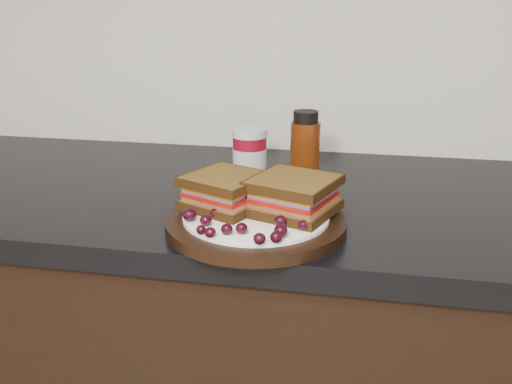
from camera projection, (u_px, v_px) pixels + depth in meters
countertop at (169, 194)px, 1.10m from camera, size 3.98×0.60×0.04m
plate at (256, 223)px, 0.88m from camera, size 0.28×0.28×0.02m
sandwich_left at (226, 191)px, 0.90m from camera, size 0.15×0.15×0.05m
sandwich_right at (293, 195)px, 0.88m from camera, size 0.15×0.15×0.06m
grape_0 at (190, 215)px, 0.85m from camera, size 0.02×0.02×0.02m
grape_1 at (206, 220)px, 0.83m from camera, size 0.02×0.02×0.02m
grape_2 at (201, 230)px, 0.80m from camera, size 0.01×0.01×0.01m
grape_3 at (210, 232)px, 0.79m from camera, size 0.02×0.02×0.01m
grape_4 at (227, 229)px, 0.80m from camera, size 0.02×0.02×0.02m
grape_5 at (242, 228)px, 0.80m from camera, size 0.02×0.02×0.02m
grape_6 at (259, 239)px, 0.77m from camera, size 0.02×0.02×0.02m
grape_7 at (276, 237)px, 0.77m from camera, size 0.02×0.02×0.02m
grape_8 at (281, 231)px, 0.79m from camera, size 0.02×0.02×0.02m
grape_9 at (280, 221)px, 0.83m from camera, size 0.02×0.02×0.02m
grape_10 at (303, 225)px, 0.82m from camera, size 0.02×0.02×0.02m
grape_11 at (304, 219)px, 0.84m from camera, size 0.02×0.02×0.02m
grape_12 at (308, 214)px, 0.86m from camera, size 0.02×0.02×0.02m
grape_13 at (318, 209)px, 0.87m from camera, size 0.02×0.02×0.02m
grape_14 at (299, 206)px, 0.89m from camera, size 0.02×0.02×0.01m
grape_15 at (290, 204)px, 0.89m from camera, size 0.02×0.02×0.02m
grape_16 at (233, 196)px, 0.93m from camera, size 0.02×0.02×0.02m
grape_17 at (220, 199)px, 0.92m from camera, size 0.02×0.02×0.02m
grape_18 at (199, 203)px, 0.90m from camera, size 0.02×0.02×0.02m
grape_19 at (203, 205)px, 0.90m from camera, size 0.02×0.02×0.02m
grape_20 at (215, 213)px, 0.86m from camera, size 0.02×0.02×0.02m
grape_21 at (230, 201)px, 0.91m from camera, size 0.02×0.02×0.02m
grape_22 at (215, 205)px, 0.90m from camera, size 0.02×0.02×0.02m
grape_23 at (201, 203)px, 0.90m from camera, size 0.02×0.02×0.02m
condiment_jar at (250, 154)px, 1.11m from camera, size 0.07×0.07×0.10m
oil_bottle at (305, 152)px, 1.03m from camera, size 0.06×0.06×0.15m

